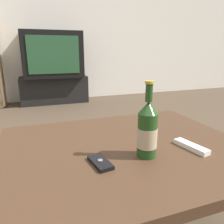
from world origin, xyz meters
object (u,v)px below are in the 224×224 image
object	(u,v)px
television	(52,54)
cell_phone	(100,162)
beer_bottle	(147,131)
remote_control	(191,147)
tv_stand	(55,90)

from	to	relation	value
television	cell_phone	world-z (taller)	television
television	beer_bottle	size ratio (longest dim) A/B	2.98
television	cell_phone	distance (m)	2.90
television	remote_control	size ratio (longest dim) A/B	5.39
tv_stand	remote_control	distance (m)	2.91
television	remote_control	distance (m)	2.92
tv_stand	cell_phone	xyz separation A→B (m)	(-0.10, -2.88, 0.22)
beer_bottle	remote_control	bearing A→B (deg)	-2.04
television	beer_bottle	world-z (taller)	television
beer_bottle	cell_phone	bearing A→B (deg)	-179.37
television	beer_bottle	distance (m)	2.89
tv_stand	beer_bottle	distance (m)	2.90
cell_phone	television	bearing A→B (deg)	79.11
television	cell_phone	bearing A→B (deg)	-92.06
beer_bottle	remote_control	xyz separation A→B (m)	(0.21, -0.01, -0.09)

